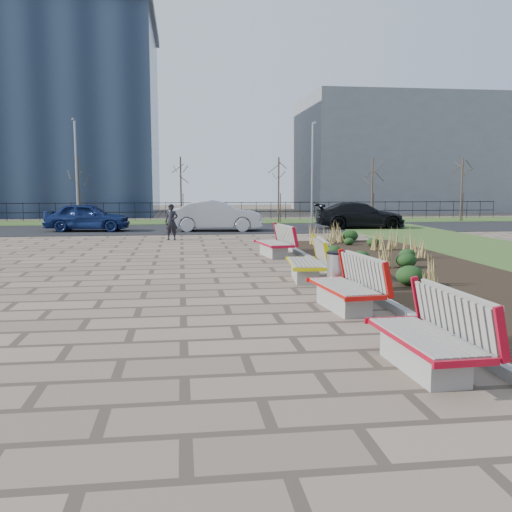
{
  "coord_description": "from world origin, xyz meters",
  "views": [
    {
      "loc": [
        -0.01,
        -8.48,
        2.35
      ],
      "look_at": [
        1.5,
        3.0,
        0.9
      ],
      "focal_mm": 40.0,
      "sensor_mm": 36.0,
      "label": 1
    }
  ],
  "objects": [
    {
      "name": "ground",
      "position": [
        0.0,
        0.0,
        0.0
      ],
      "size": [
        120.0,
        120.0,
        0.0
      ],
      "primitive_type": "plane",
      "color": "#7E6A56",
      "rests_on": "ground"
    },
    {
      "name": "planting_bed",
      "position": [
        6.25,
        5.0,
        0.05
      ],
      "size": [
        4.5,
        18.0,
        0.1
      ],
      "primitive_type": "cube",
      "color": "black",
      "rests_on": "ground"
    },
    {
      "name": "planting_curb",
      "position": [
        3.92,
        5.0,
        0.07
      ],
      "size": [
        0.16,
        18.0,
        0.15
      ],
      "primitive_type": "cube",
      "color": "gray",
      "rests_on": "ground"
    },
    {
      "name": "grass_verge_far",
      "position": [
        0.0,
        28.0,
        0.02
      ],
      "size": [
        80.0,
        5.0,
        0.04
      ],
      "primitive_type": "cube",
      "color": "#33511E",
      "rests_on": "ground"
    },
    {
      "name": "road",
      "position": [
        0.0,
        22.0,
        0.01
      ],
      "size": [
        80.0,
        7.0,
        0.02
      ],
      "primitive_type": "cube",
      "color": "black",
      "rests_on": "ground"
    },
    {
      "name": "bench_a",
      "position": [
        3.0,
        -1.81,
        0.5
      ],
      "size": [
        0.99,
        2.14,
        1.0
      ],
      "primitive_type": null,
      "rotation": [
        0.0,
        0.0,
        0.04
      ],
      "color": "#AF0B20",
      "rests_on": "ground"
    },
    {
      "name": "bench_b",
      "position": [
        3.0,
        1.79,
        0.5
      ],
      "size": [
        1.11,
        2.18,
        1.0
      ],
      "primitive_type": null,
      "rotation": [
        0.0,
        0.0,
        0.1
      ],
      "color": "red",
      "rests_on": "ground"
    },
    {
      "name": "bench_c",
      "position": [
        3.0,
        5.17,
        0.5
      ],
      "size": [
        1.11,
        2.18,
        1.0
      ],
      "primitive_type": null,
      "rotation": [
        0.0,
        0.0,
        -0.1
      ],
      "color": "yellow",
      "rests_on": "ground"
    },
    {
      "name": "bench_d",
      "position": [
        3.0,
        9.99,
        0.5
      ],
      "size": [
        1.17,
        2.2,
        1.0
      ],
      "primitive_type": null,
      "rotation": [
        0.0,
        0.0,
        0.13
      ],
      "color": "red",
      "rests_on": "ground"
    },
    {
      "name": "litter_bin",
      "position": [
        3.3,
        3.25,
        0.45
      ],
      "size": [
        0.46,
        0.46,
        0.91
      ],
      "primitive_type": "cylinder",
      "color": "#B2B2B7",
      "rests_on": "ground"
    },
    {
      "name": "pedestrian",
      "position": [
        -0.42,
        16.14,
        0.77
      ],
      "size": [
        0.63,
        0.48,
        1.55
      ],
      "primitive_type": "imported",
      "rotation": [
        0.0,
        0.0,
        -0.22
      ],
      "color": "black",
      "rests_on": "ground"
    },
    {
      "name": "car_blue",
      "position": [
        -4.71,
        21.23,
        0.73
      ],
      "size": [
        4.35,
        2.12,
        1.43
      ],
      "primitive_type": "imported",
      "rotation": [
        0.0,
        0.0,
        1.46
      ],
      "color": "navy",
      "rests_on": "road"
    },
    {
      "name": "car_silver",
      "position": [
        1.78,
        20.57,
        0.79
      ],
      "size": [
        4.83,
        2.12,
        1.54
      ],
      "primitive_type": "imported",
      "rotation": [
        0.0,
        0.0,
        1.46
      ],
      "color": "#A1A3A8",
      "rests_on": "road"
    },
    {
      "name": "car_black",
      "position": [
        9.55,
        21.22,
        0.71
      ],
      "size": [
        4.87,
        2.17,
        1.39
      ],
      "primitive_type": "imported",
      "rotation": [
        0.0,
        0.0,
        1.52
      ],
      "color": "black",
      "rests_on": "road"
    },
    {
      "name": "tree_b",
      "position": [
        -6.0,
        26.5,
        2.04
      ],
      "size": [
        1.4,
        1.4,
        4.0
      ],
      "primitive_type": null,
      "color": "#4C3D2D",
      "rests_on": "grass_verge_far"
    },
    {
      "name": "tree_c",
      "position": [
        0.0,
        26.5,
        2.04
      ],
      "size": [
        1.4,
        1.4,
        4.0
      ],
      "primitive_type": null,
      "color": "#4C3D2D",
      "rests_on": "grass_verge_far"
    },
    {
      "name": "tree_d",
      "position": [
        6.0,
        26.5,
        2.04
      ],
      "size": [
        1.4,
        1.4,
        4.0
      ],
      "primitive_type": null,
      "color": "#4C3D2D",
      "rests_on": "grass_verge_far"
    },
    {
      "name": "tree_e",
      "position": [
        12.0,
        26.5,
        2.04
      ],
      "size": [
        1.4,
        1.4,
        4.0
      ],
      "primitive_type": null,
      "color": "#4C3D2D",
      "rests_on": "grass_verge_far"
    },
    {
      "name": "tree_f",
      "position": [
        18.0,
        26.5,
        2.04
      ],
      "size": [
        1.4,
        1.4,
        4.0
      ],
      "primitive_type": null,
      "color": "#4C3D2D",
      "rests_on": "grass_verge_far"
    },
    {
      "name": "lamp_west",
      "position": [
        -6.0,
        26.0,
        3.04
      ],
      "size": [
        0.24,
        0.6,
        6.0
      ],
      "primitive_type": null,
      "color": "gray",
      "rests_on": "grass_verge_far"
    },
    {
      "name": "lamp_east",
      "position": [
        8.0,
        26.0,
        3.04
      ],
      "size": [
        0.24,
        0.6,
        6.0
      ],
      "primitive_type": null,
      "color": "gray",
      "rests_on": "grass_verge_far"
    },
    {
      "name": "railing_fence",
      "position": [
        0.0,
        29.5,
        0.64
      ],
      "size": [
        44.0,
        0.1,
        1.2
      ],
      "primitive_type": null,
      "color": "black",
      "rests_on": "grass_verge_far"
    },
    {
      "name": "building_grey",
      "position": [
        20.0,
        42.0,
        5.0
      ],
      "size": [
        18.0,
        12.0,
        10.0
      ],
      "primitive_type": "cube",
      "color": "slate",
      "rests_on": "ground"
    }
  ]
}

